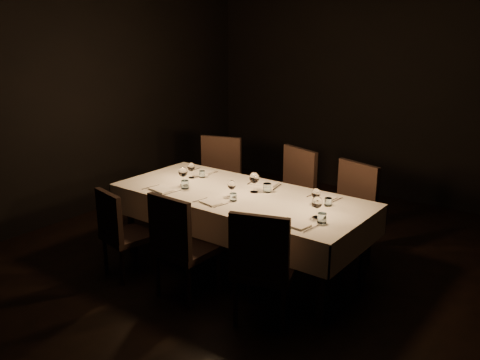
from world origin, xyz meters
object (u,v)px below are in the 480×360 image
Objects in this scene: chair_near_center at (180,242)px; chair_far_left at (217,178)px; chair_far_center at (290,193)px; chair_far_right at (348,210)px; chair_near_right at (263,263)px; dining_table at (240,201)px; chair_near_left at (120,229)px.

chair_far_left reaches higher than chair_near_center.
chair_near_center is 1.63m from chair_far_center.
chair_far_right is at bearing -117.18° from chair_near_center.
chair_far_left is at bearing -165.28° from chair_far_right.
chair_far_center is at bearing -92.49° from chair_near_center.
chair_far_right is (0.73, -0.08, -0.01)m from chair_far_center.
dining_table is at bearing -61.82° from chair_near_right.
chair_near_left is 2.23m from chair_far_right.
chair_far_right is at bearing -122.90° from chair_near_left.
chair_far_center is 0.73m from chair_far_right.
chair_far_center is at bearing -15.12° from chair_far_left.
chair_far_left reaches higher than dining_table.
chair_near_left reaches higher than dining_table.
chair_near_center is 0.94× the size of chair_far_right.
chair_near_right reaches higher than dining_table.
chair_near_center is 0.92× the size of chair_far_center.
dining_table is 2.61× the size of chair_near_center.
chair_far_center reaches higher than chair_near_left.
chair_far_left is 1.72m from chair_far_right.
chair_far_center is (0.84, 1.67, 0.09)m from chair_near_left.
chair_near_left is 1.64m from chair_far_left.
chair_near_right is (1.54, 0.13, 0.05)m from chair_near_left.
chair_near_right is (0.80, 0.09, 0.01)m from chair_near_center.
chair_far_right is at bearing -18.89° from chair_far_left.
dining_table is 2.40× the size of chair_far_center.
chair_near_center is at bearing -78.16° from chair_far_left.
chair_near_right is 0.93× the size of chair_far_center.
chair_far_right is at bearing 11.96° from chair_far_center.
chair_near_right is at bearing -46.98° from chair_far_center.
dining_table is at bearing -76.28° from chair_far_center.
chair_near_right is at bearing -163.42° from chair_near_left.
chair_near_left is 0.82× the size of chair_far_center.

